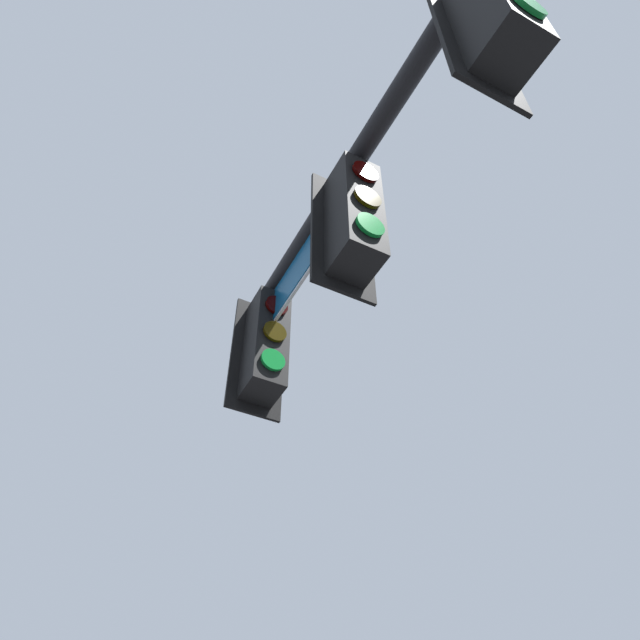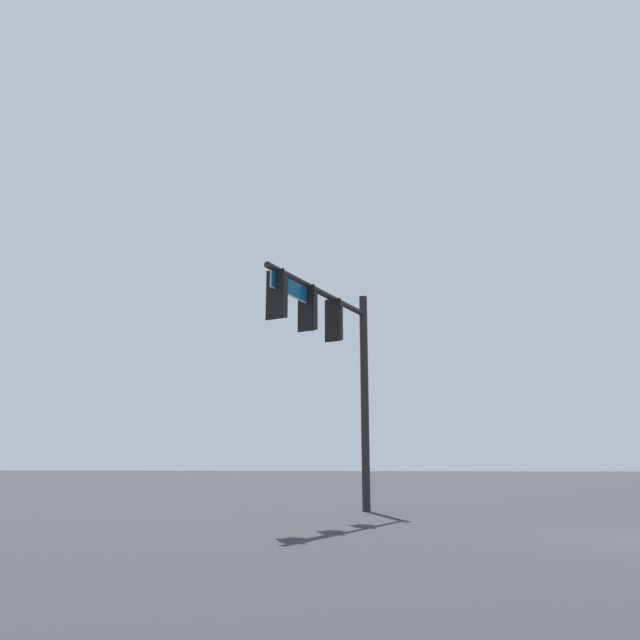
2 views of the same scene
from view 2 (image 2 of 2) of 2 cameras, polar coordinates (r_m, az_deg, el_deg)
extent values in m
cylinder|color=black|center=(20.17, 4.11, -7.30)|extent=(0.26, 0.26, 6.86)
cylinder|color=black|center=(18.09, 0.17, 2.50)|extent=(5.76, 1.57, 0.17)
cube|color=black|center=(18.52, 1.17, -0.01)|extent=(0.15, 0.51, 1.30)
cube|color=black|center=(18.69, 1.43, -0.13)|extent=(0.43, 0.40, 1.10)
cylinder|color=black|center=(18.84, 1.42, 1.68)|extent=(0.04, 0.04, 0.12)
cylinder|color=#340503|center=(18.94, 1.70, 0.72)|extent=(0.08, 0.22, 0.22)
cylinder|color=#392D05|center=(18.86, 1.71, -0.25)|extent=(0.08, 0.22, 0.22)
cylinder|color=green|center=(18.79, 1.71, -1.23)|extent=(0.08, 0.22, 0.22)
cube|color=black|center=(17.13, -1.27, 1.09)|extent=(0.15, 0.51, 1.30)
cube|color=black|center=(17.30, -0.97, 0.95)|extent=(0.43, 0.40, 1.10)
cylinder|color=black|center=(17.46, -0.96, 2.89)|extent=(0.04, 0.04, 0.12)
cylinder|color=#340503|center=(17.55, -0.65, 1.85)|extent=(0.08, 0.22, 0.22)
cylinder|color=#392D05|center=(17.47, -0.65, 0.81)|extent=(0.08, 0.22, 0.22)
cylinder|color=green|center=(17.39, -0.65, -0.25)|extent=(0.08, 0.22, 0.22)
cube|color=black|center=(15.79, -4.14, 2.37)|extent=(0.15, 0.51, 1.30)
cube|color=black|center=(15.95, -3.78, 2.21)|extent=(0.43, 0.40, 1.10)
cylinder|color=black|center=(16.12, -3.75, 4.30)|extent=(0.04, 0.04, 0.12)
cylinder|color=#340503|center=(16.20, -3.39, 3.17)|extent=(0.08, 0.22, 0.22)
cylinder|color=#392D05|center=(16.11, -3.41, 2.04)|extent=(0.08, 0.22, 0.22)
cylinder|color=green|center=(16.03, -3.42, 0.90)|extent=(0.08, 0.22, 0.22)
cube|color=#0A4C7F|center=(16.46, -2.85, 3.03)|extent=(1.74, 0.46, 0.41)
cube|color=white|center=(16.46, -2.85, 3.03)|extent=(1.79, 0.46, 0.47)
camera|label=1|loc=(18.28, 6.96, -11.71)|focal=35.00mm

